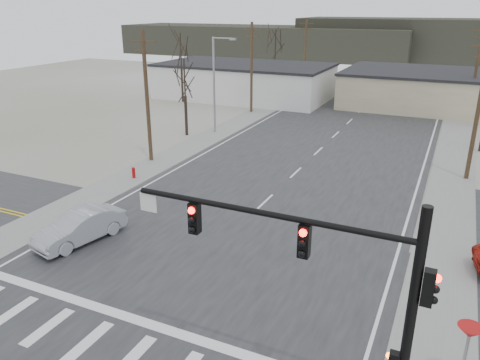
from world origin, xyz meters
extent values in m
plane|color=#BABAB6|center=(0.00, 0.00, 0.00)|extent=(140.00, 140.00, 0.00)
cube|color=#262628|center=(0.00, 15.00, 0.02)|extent=(18.00, 110.00, 0.05)
cube|color=#262628|center=(0.00, 0.00, 0.02)|extent=(90.00, 10.00, 0.04)
cube|color=gray|center=(-10.60, 20.00, 0.03)|extent=(3.00, 90.00, 0.06)
cube|color=gray|center=(10.60, 20.00, 0.03)|extent=(3.00, 90.00, 0.06)
cylinder|color=black|center=(9.80, -6.20, 3.60)|extent=(0.28, 0.28, 7.20)
cylinder|color=black|center=(5.60, -6.20, 6.20)|extent=(8.40, 0.18, 0.18)
cube|color=black|center=(6.80, -6.20, 5.60)|extent=(0.32, 0.30, 1.00)
cube|color=black|center=(3.30, -6.20, 5.60)|extent=(0.32, 0.30, 1.00)
sphere|color=#FF0C05|center=(6.80, -6.37, 5.92)|extent=(0.22, 0.22, 0.22)
sphere|color=#FF0C05|center=(3.30, -6.37, 5.92)|extent=(0.22, 0.22, 0.22)
cube|color=black|center=(10.10, -6.20, 5.00)|extent=(0.30, 0.30, 1.00)
cube|color=silver|center=(1.60, -6.20, 5.80)|extent=(0.60, 0.04, 0.60)
cube|color=black|center=(9.55, -6.20, 2.60)|extent=(0.30, 0.25, 0.30)
sphere|color=#FF5905|center=(9.40, -6.20, 2.60)|extent=(0.18, 0.18, 0.18)
cylinder|color=#A50C0C|center=(-10.20, 8.00, 0.35)|extent=(0.24, 0.24, 0.70)
sphere|color=#A50C0C|center=(-10.20, 8.00, 0.75)|extent=(0.24, 0.24, 0.24)
cylinder|color=gray|center=(11.50, -3.50, 1.05)|extent=(0.10, 0.10, 2.10)
cone|color=#A50C0C|center=(11.50, -3.50, 2.15)|extent=(0.80, 0.80, 0.40)
cube|color=silver|center=(-16.00, 40.00, 2.10)|extent=(22.00, 12.00, 4.20)
cube|color=black|center=(-16.00, 40.00, 4.35)|extent=(22.30, 12.30, 0.30)
cube|color=beige|center=(10.00, 44.00, 2.00)|extent=(26.00, 14.00, 4.00)
cube|color=black|center=(10.00, 44.00, 4.15)|extent=(26.30, 14.30, 0.30)
cylinder|color=#4F3A25|center=(-11.50, 12.00, 5.00)|extent=(0.30, 0.30, 10.00)
cube|color=#4F3A25|center=(-11.50, 12.00, 9.20)|extent=(2.20, 0.12, 0.12)
cube|color=#4F3A25|center=(-11.50, 12.00, 8.50)|extent=(1.60, 0.12, 0.12)
cylinder|color=#4F3A25|center=(-11.50, 32.00, 5.00)|extent=(0.30, 0.30, 10.00)
cube|color=#4F3A25|center=(-11.50, 32.00, 9.20)|extent=(2.20, 0.12, 0.12)
cube|color=#4F3A25|center=(-11.50, 32.00, 8.50)|extent=(1.60, 0.12, 0.12)
cylinder|color=#4F3A25|center=(-11.50, 52.00, 5.00)|extent=(0.30, 0.30, 10.00)
cube|color=#4F3A25|center=(-11.50, 52.00, 9.20)|extent=(2.20, 0.12, 0.12)
cube|color=#4F3A25|center=(-11.50, 52.00, 8.50)|extent=(1.60, 0.12, 0.12)
cylinder|color=#4F3A25|center=(11.50, 18.00, 5.00)|extent=(0.30, 0.30, 10.00)
cylinder|color=#4F3A25|center=(11.50, 40.00, 5.00)|extent=(0.30, 0.30, 10.00)
cylinder|color=gray|center=(-11.00, 22.00, 4.50)|extent=(0.20, 0.20, 9.00)
cylinder|color=gray|center=(-10.00, 22.00, 8.90)|extent=(2.00, 0.12, 0.12)
cube|color=gray|center=(-9.00, 22.00, 8.85)|extent=(0.60, 0.25, 0.18)
cylinder|color=#30251D|center=(-13.00, 20.00, 1.88)|extent=(0.28, 0.28, 3.75)
cylinder|color=#30251D|center=(-13.00, 20.00, 5.25)|extent=(0.14, 0.14, 3.75)
cylinder|color=#30251D|center=(-14.00, 46.00, 2.25)|extent=(0.28, 0.28, 4.50)
cylinder|color=#30251D|center=(-14.00, 46.00, 6.30)|extent=(0.14, 0.14, 4.50)
cylinder|color=#30251D|center=(-22.00, 34.00, 2.25)|extent=(0.28, 0.28, 4.50)
cylinder|color=#30251D|center=(-22.00, 34.00, 6.30)|extent=(0.14, 0.14, 4.50)
cube|color=#333026|center=(-35.00, 92.00, 3.50)|extent=(70.00, 18.00, 7.00)
imported|color=#9DA0A7|center=(-6.81, -0.99, 0.85)|extent=(2.76, 5.14, 1.61)
imported|color=black|center=(5.88, 41.56, 0.85)|extent=(3.52, 5.90, 1.60)
imported|color=black|center=(-3.84, 56.85, 0.66)|extent=(2.30, 3.88, 1.24)
camera|label=1|loc=(10.04, -17.39, 11.71)|focal=35.00mm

